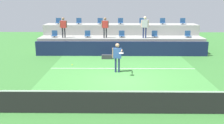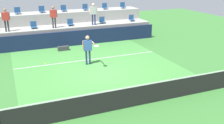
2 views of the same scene
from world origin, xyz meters
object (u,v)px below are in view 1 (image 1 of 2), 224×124
stadium_chair_upper_center (121,22)px  tennis_ball (72,65)px  tennis_player (117,55)px  stadium_chair_lower_far_left (54,34)px  spectator_in_grey (145,25)px  stadium_chair_lower_right (155,35)px  equipment_bag (107,57)px  stadium_chair_lower_far_right (188,35)px  stadium_chair_upper_left (79,22)px  spectator_in_white (63,26)px  spectator_leaning_on_rail (105,26)px  stadium_chair_upper_far_left (58,22)px  stadium_chair_lower_center (122,34)px  stadium_chair_lower_left (87,34)px  stadium_chair_upper_far_right (183,22)px  stadium_chair_upper_mid_left (100,22)px  stadium_chair_upper_right (163,22)px  stadium_chair_upper_mid_right (142,22)px

stadium_chair_upper_center → tennis_ball: stadium_chair_upper_center is taller
tennis_player → stadium_chair_lower_far_left: bearing=131.3°
stadium_chair_upper_center → spectator_in_grey: (1.83, -2.18, -0.06)m
stadium_chair_lower_right → equipment_bag: 4.53m
stadium_chair_lower_far_right → stadium_chair_upper_left: size_ratio=1.00×
spectator_in_white → tennis_ball: size_ratio=23.29×
stadium_chair_upper_center → stadium_chair_lower_far_left: bearing=-161.2°
spectator_leaning_on_rail → stadium_chair_upper_center: bearing=60.5°
stadium_chair_lower_right → stadium_chair_upper_far_left: stadium_chair_upper_far_left is taller
stadium_chair_lower_center → stadium_chair_lower_right: size_ratio=1.00×
spectator_leaning_on_rail → stadium_chair_lower_left: bearing=164.9°
stadium_chair_upper_far_right → stadium_chair_upper_mid_left: bearing=180.0°
stadium_chair_lower_center → equipment_bag: (-1.11, -2.22, -1.31)m
stadium_chair_upper_center → tennis_player: stadium_chair_upper_center is taller
stadium_chair_lower_right → tennis_ball: stadium_chair_lower_right is taller
stadium_chair_lower_far_left → spectator_in_grey: spectator_in_grey is taller
stadium_chair_lower_center → spectator_in_white: size_ratio=0.33×
stadium_chair_upper_right → equipment_bag: size_ratio=0.68×
stadium_chair_lower_left → stadium_chair_upper_mid_left: 2.19m
stadium_chair_upper_far_right → spectator_leaning_on_rail: spectator_leaning_on_rail is taller
stadium_chair_upper_mid_left → stadium_chair_lower_far_left: bearing=-153.1°
stadium_chair_upper_left → stadium_chair_upper_right: size_ratio=1.00×
stadium_chair_lower_left → stadium_chair_upper_mid_right: (4.50, 1.80, 0.85)m
stadium_chair_upper_mid_left → stadium_chair_upper_right: 5.34m
stadium_chair_upper_far_right → stadium_chair_upper_far_left: bearing=180.0°
stadium_chair_lower_far_left → stadium_chair_lower_left: (2.64, 0.00, 0.00)m
stadium_chair_lower_far_right → stadium_chair_upper_center: 5.67m
stadium_chair_lower_far_right → stadium_chair_upper_center: (-5.30, 1.80, 0.85)m
stadium_chair_lower_left → tennis_ball: (-0.21, -6.35, -0.83)m
stadium_chair_lower_left → spectator_in_white: bearing=-168.1°
tennis_ball → equipment_bag: bearing=66.2°
stadium_chair_lower_center → stadium_chair_upper_far_right: 5.61m
stadium_chair_lower_far_left → spectator_in_grey: bearing=-3.1°
stadium_chair_upper_left → stadium_chair_upper_right: (7.17, 0.00, 0.00)m
stadium_chair_upper_mid_left → equipment_bag: size_ratio=0.68×
stadium_chair_upper_far_left → tennis_ball: 8.68m
stadium_chair_lower_left → stadium_chair_upper_center: 3.32m
stadium_chair_lower_far_left → stadium_chair_lower_right: bearing=0.0°
stadium_chair_lower_far_right → equipment_bag: stadium_chair_lower_far_right is taller
tennis_player → tennis_ball: (-2.55, -0.67, -0.43)m
stadium_chair_lower_far_left → tennis_ball: (2.43, -6.35, -0.83)m
stadium_chair_lower_far_left → stadium_chair_upper_mid_right: bearing=14.2°
stadium_chair_upper_far_right → tennis_ball: 11.66m
stadium_chair_lower_far_left → stadium_chair_lower_left: bearing=0.0°
tennis_ball → stadium_chair_lower_left: bearing=88.1°
stadium_chair_lower_far_left → stadium_chair_upper_right: (8.89, 1.80, 0.85)m
tennis_ball → spectator_in_white: bearing=105.1°
stadium_chair_upper_left → equipment_bag: size_ratio=0.68×
stadium_chair_lower_far_left → spectator_in_white: bearing=-24.9°
stadium_chair_upper_mid_left → equipment_bag: stadium_chair_upper_mid_left is taller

